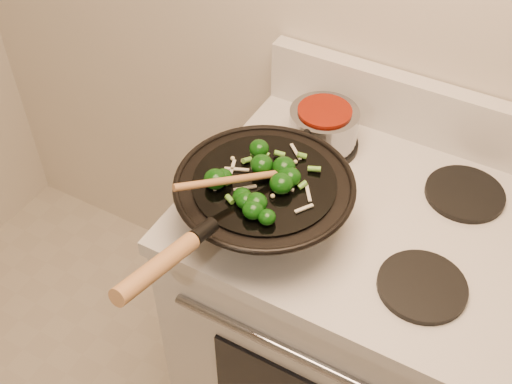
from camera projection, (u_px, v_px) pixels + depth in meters
The scene contains 5 objects.
stove at pixel (347, 322), 1.76m from camera, with size 0.78×0.67×1.08m.
wok at pixel (263, 200), 1.35m from camera, with size 0.38×0.63×0.24m.
stirfry at pixel (261, 180), 1.30m from camera, with size 0.23×0.25×0.04m.
wooden_spoon at pixel (256, 176), 1.29m from camera, with size 0.18×0.25×0.08m.
saucepan at pixel (323, 127), 1.55m from camera, with size 0.17×0.27×0.10m.
Camera 1 is at (0.03, 0.18, 1.96)m, focal length 45.00 mm.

